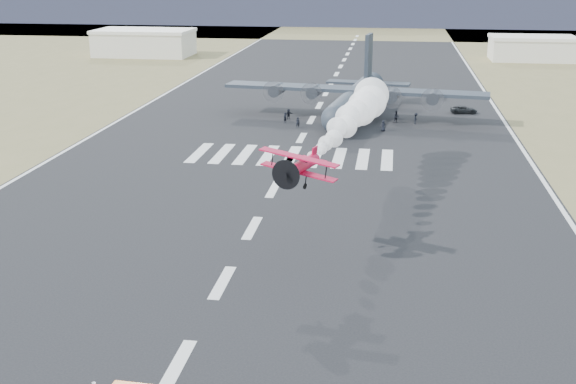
% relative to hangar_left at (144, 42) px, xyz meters
% --- Properties ---
extents(ground, '(500.00, 500.00, 0.00)m').
position_rel_hangar_left_xyz_m(ground, '(52.00, -145.00, -3.41)').
color(ground, black).
rests_on(ground, ground).
extents(scrub_far, '(500.00, 80.00, 0.00)m').
position_rel_hangar_left_xyz_m(scrub_far, '(52.00, 85.00, -3.41)').
color(scrub_far, olive).
rests_on(scrub_far, ground).
extents(runway_markings, '(60.00, 260.00, 0.01)m').
position_rel_hangar_left_xyz_m(runway_markings, '(52.00, -85.00, -3.40)').
color(runway_markings, silver).
rests_on(runway_markings, ground).
extents(ridge_seg_b, '(150.00, 50.00, 15.00)m').
position_rel_hangar_left_xyz_m(ridge_seg_b, '(-78.00, 115.00, 4.09)').
color(ridge_seg_b, gray).
rests_on(ridge_seg_b, ground).
extents(ridge_seg_d, '(150.00, 50.00, 13.00)m').
position_rel_hangar_left_xyz_m(ridge_seg_d, '(52.00, 115.00, 3.09)').
color(ridge_seg_d, gray).
rests_on(ridge_seg_d, ground).
extents(ridge_seg_e, '(150.00, 50.00, 15.00)m').
position_rel_hangar_left_xyz_m(ridge_seg_e, '(117.00, 115.00, 4.09)').
color(ridge_seg_e, gray).
rests_on(ridge_seg_e, ground).
extents(hangar_left, '(24.50, 14.50, 6.70)m').
position_rel_hangar_left_xyz_m(hangar_left, '(0.00, 0.00, 0.00)').
color(hangar_left, beige).
rests_on(hangar_left, ground).
extents(hangar_right, '(20.50, 12.50, 5.90)m').
position_rel_hangar_left_xyz_m(hangar_right, '(98.00, 5.00, -0.40)').
color(hangar_right, beige).
rests_on(hangar_right, ground).
extents(aerobatic_biplane, '(6.69, 6.06, 2.86)m').
position_rel_hangar_left_xyz_m(aerobatic_biplane, '(57.28, -127.40, 4.53)').
color(aerobatic_biplane, '#BD0C36').
extents(smoke_trail, '(6.61, 30.42, 4.18)m').
position_rel_hangar_left_xyz_m(smoke_trail, '(61.00, -102.32, 4.74)').
color(smoke_trail, white).
extents(transport_aircraft, '(41.01, 33.66, 11.83)m').
position_rel_hangar_left_xyz_m(transport_aircraft, '(58.57, -69.25, -0.36)').
color(transport_aircraft, '#1D262C').
rests_on(transport_aircraft, ground).
extents(support_vehicle, '(4.39, 2.36, 1.17)m').
position_rel_hangar_left_xyz_m(support_vehicle, '(75.82, -64.34, -2.82)').
color(support_vehicle, black).
rests_on(support_vehicle, ground).
extents(crew_a, '(0.68, 0.60, 1.57)m').
position_rel_hangar_left_xyz_m(crew_a, '(50.59, -78.54, -2.62)').
color(crew_a, black).
rests_on(crew_a, ground).
extents(crew_b, '(0.96, 0.86, 1.68)m').
position_rel_hangar_left_xyz_m(crew_b, '(58.94, -73.96, -2.57)').
color(crew_b, black).
rests_on(crew_b, ground).
extents(crew_c, '(0.71, 1.17, 1.69)m').
position_rel_hangar_left_xyz_m(crew_c, '(67.94, -73.67, -2.56)').
color(crew_c, black).
rests_on(crew_c, ground).
extents(crew_d, '(0.76, 1.08, 1.67)m').
position_rel_hangar_left_xyz_m(crew_d, '(59.11, -73.79, -2.57)').
color(crew_d, black).
rests_on(crew_d, ground).
extents(crew_e, '(0.86, 0.63, 1.60)m').
position_rel_hangar_left_xyz_m(crew_e, '(63.18, -79.20, -2.61)').
color(crew_e, black).
rests_on(crew_e, ground).
extents(crew_f, '(1.36, 1.37, 1.58)m').
position_rel_hangar_left_xyz_m(crew_f, '(48.40, -72.94, -2.62)').
color(crew_f, black).
rests_on(crew_f, ground).
extents(crew_g, '(0.76, 0.78, 1.65)m').
position_rel_hangar_left_xyz_m(crew_g, '(48.29, -75.73, -2.58)').
color(crew_g, black).
rests_on(crew_g, ground).
extents(crew_h, '(1.03, 0.88, 1.81)m').
position_rel_hangar_left_xyz_m(crew_h, '(65.05, -73.07, -2.50)').
color(crew_h, black).
rests_on(crew_h, ground).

